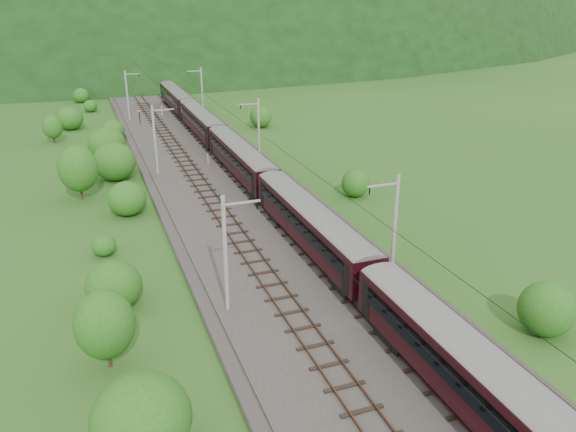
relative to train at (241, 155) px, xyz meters
name	(u,v)px	position (x,y,z in m)	size (l,w,h in m)	color
ground	(313,296)	(-2.40, -26.48, -3.23)	(600.00, 600.00, 0.00)	#26571B
railbed	(268,240)	(-2.40, -16.48, -3.08)	(14.00, 220.00, 0.30)	#38332D
track_left	(241,242)	(-4.80, -16.48, -2.86)	(2.40, 220.00, 0.27)	#513223
track_right	(294,234)	(0.00, -16.48, -2.86)	(2.40, 220.00, 0.27)	#513223
catenary_left	(155,139)	(-8.52, 5.52, 1.27)	(2.54, 192.28, 8.00)	gray
catenary_right	(258,130)	(3.72, 5.52, 1.27)	(2.54, 192.28, 8.00)	gray
overhead_wires	(267,162)	(-2.40, -16.48, 3.87)	(4.83, 198.00, 0.03)	black
mountain_main	(101,38)	(-2.40, 233.52, -3.23)	(504.00, 360.00, 244.00)	black
train	(241,155)	(0.00, 0.00, 0.00)	(2.69, 149.80, 4.65)	black
hazard_post_near	(162,110)	(-2.99, 39.33, -2.11)	(0.18, 0.18, 1.64)	red
hazard_post_far	(208,159)	(-2.22, 7.31, -2.27)	(0.14, 0.14, 1.33)	red
signal	(140,116)	(-7.39, 33.29, -1.62)	(0.25, 0.25, 2.23)	black
vegetation_left	(108,221)	(-15.11, -12.20, -1.11)	(11.12, 145.25, 5.72)	#2B5516
vegetation_right	(370,194)	(9.68, -12.12, -1.78)	(5.33, 93.00, 3.12)	#2B5516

